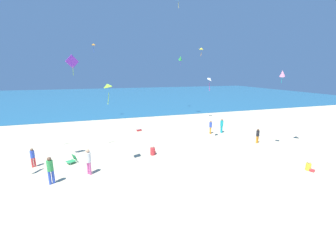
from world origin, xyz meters
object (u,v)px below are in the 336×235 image
Objects in this scene: beach_chair_mid_beach at (73,159)px; cooler_box at (139,130)px; kite_lime at (107,86)px; person_7 at (309,167)px; person_5 at (258,135)px; kite_pink at (282,73)px; kite_white at (210,79)px; kite_orange at (93,44)px; person_8 at (211,126)px; person_6 at (88,160)px; kite_green at (180,58)px; person_2 at (153,151)px; person_3 at (33,156)px; person_1 at (222,125)px; kite_yellow at (201,49)px; kite_purple at (72,62)px.

beach_chair_mid_beach is 9.15m from cooler_box.
kite_lime is (2.79, -1.56, 5.43)m from beach_chair_mid_beach.
beach_chair_mid_beach is 16.71m from person_7.
kite_pink is (0.22, -1.76, 5.66)m from person_5.
kite_white is 1.13× the size of kite_orange.
person_8 is at bearing 160.18° from beach_chair_mid_beach.
person_6 is at bearing 86.44° from beach_chair_mid_beach.
kite_green is at bearing 78.50° from kite_white.
kite_white is (-4.51, 3.51, -0.51)m from kite_pink.
person_2 is at bearing -141.28° from person_7.
beach_chair_mid_beach is 0.57× the size of person_8.
kite_green is (9.36, 19.14, 8.70)m from person_2.
person_8 is at bearing -97.66° from kite_green.
kite_orange reaches higher than person_3.
beach_chair_mid_beach is 6.30m from kite_lime.
kite_lime is at bearing -110.69° from cooler_box.
kite_lime is at bearing -129.16° from person_7.
kite_green reaches higher than person_7.
kite_orange is at bearing 128.53° from kite_white.
person_2 is at bearing 23.23° from kite_lime.
person_5 is 2.06× the size of person_7.
person_8 is 1.05× the size of kite_lime.
beach_chair_mid_beach is 16.10m from person_5.
person_1 reaches higher than person_7.
person_8 reaches higher than cooler_box.
kite_yellow reaches higher than kite_pink.
cooler_box is at bearing -58.69° from kite_orange.
kite_white is at bearing -121.26° from person_3.
person_3 is 7.38m from kite_purple.
kite_orange reaches higher than kite_green.
cooler_box is 9.90m from kite_white.
kite_lime reaches higher than person_3.
person_5 reaches higher than beach_chair_mid_beach.
kite_lime is at bearing -143.92° from person_3.
kite_white reaches higher than person_7.
person_6 is 15.96m from kite_pink.
person_1 is at bearing 13.74° from person_8.
kite_pink is at bearing -133.13° from person_3.
person_8 is (-2.78, 4.00, 0.04)m from person_5.
kite_yellow is at bearing 91.67° from person_8.
cooler_box is at bearing -87.79° from person_3.
person_7 is at bearing -95.47° from person_2.
kite_lime is at bearing 138.65° from person_2.
beach_chair_mid_beach is 0.46× the size of kite_green.
person_3 is at bearing 108.52° from person_6.
kite_yellow is (1.52, 6.09, 8.73)m from person_8.
person_3 is (-2.53, 0.12, 0.53)m from beach_chair_mid_beach.
kite_lime is at bearing 115.61° from beach_chair_mid_beach.
person_7 is at bearing -62.44° from kite_white.
kite_orange is (-14.89, 16.54, 3.71)m from kite_pink.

